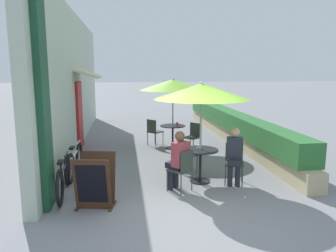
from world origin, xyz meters
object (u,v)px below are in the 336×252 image
object	(u,v)px
patio_umbrella_near	(201,91)
patio_table_mid	(173,132)
cafe_chair_mid_right	(154,130)
bicycle_second	(75,161)
menu_board	(95,181)
seated_patron_near_back	(234,154)
cafe_chair_near_right	(183,167)
cafe_chair_mid_left	(193,135)
seated_patron_near_right	(178,158)
coffee_cup_mid	(177,124)
patio_umbrella_mid	(173,85)
cafe_chair_near_left	(184,152)
coffee_cup_near	(198,146)
bicycle_leaning	(64,177)
patio_table_near	(200,158)
cafe_chair_near_back	(234,160)

from	to	relation	value
patio_umbrella_near	patio_table_mid	bearing A→B (deg)	92.57
patio_umbrella_near	cafe_chair_mid_right	bearing A→B (deg)	100.82
bicycle_second	menu_board	bearing A→B (deg)	-69.36
seated_patron_near_back	cafe_chair_near_right	bearing A→B (deg)	31.68
cafe_chair_mid_left	cafe_chair_mid_right	bearing A→B (deg)	5.95
seated_patron_near_right	bicycle_second	world-z (taller)	seated_patron_near_right
cafe_chair_mid_right	coffee_cup_mid	world-z (taller)	cafe_chair_mid_right
menu_board	cafe_chair_mid_right	bearing A→B (deg)	82.97
seated_patron_near_back	coffee_cup_mid	size ratio (longest dim) A/B	13.89
cafe_chair_mid_right	bicycle_second	world-z (taller)	cafe_chair_mid_right
patio_umbrella_mid	cafe_chair_near_left	bearing A→B (deg)	-91.98
cafe_chair_near_right	patio_umbrella_mid	size ratio (longest dim) A/B	0.39
cafe_chair_near_left	coffee_cup_near	size ratio (longest dim) A/B	9.67
patio_table_mid	bicycle_leaning	distance (m)	4.49
patio_table_near	cafe_chair_near_left	bearing A→B (deg)	107.91
patio_table_near	cafe_chair_mid_right	xyz separation A→B (m)	(-0.70, 3.65, -0.02)
patio_table_mid	bicycle_second	world-z (taller)	bicycle_second
patio_table_mid	cafe_chair_near_back	bearing A→B (deg)	-75.42
bicycle_second	cafe_chair_mid_right	bearing A→B (deg)	55.67
patio_umbrella_mid	cafe_chair_mid_right	distance (m)	1.66
patio_table_near	patio_umbrella_near	bearing A→B (deg)	180.00
patio_umbrella_mid	bicycle_second	size ratio (longest dim) A/B	1.26
bicycle_second	menu_board	size ratio (longest dim) A/B	1.83
patio_table_near	cafe_chair_near_left	xyz separation A→B (m)	(-0.23, 0.70, -0.02)
patio_table_near	menu_board	size ratio (longest dim) A/B	0.82
seated_patron_near_back	coffee_cup_mid	xyz separation A→B (m)	(-0.68, 3.48, 0.10)
seated_patron_near_right	bicycle_second	xyz separation A→B (m)	(-2.24, 1.28, -0.34)
seated_patron_near_back	bicycle_leaning	distance (m)	3.56
seated_patron_near_right	cafe_chair_near_back	size ratio (longest dim) A/B	1.44
cafe_chair_near_right	seated_patron_near_right	distance (m)	0.20
cafe_chair_near_left	patio_umbrella_mid	size ratio (longest dim) A/B	0.39
cafe_chair_near_back	seated_patron_near_back	xyz separation A→B (m)	(-0.03, -0.11, 0.17)
patio_umbrella_mid	bicycle_leaning	bearing A→B (deg)	-127.22
coffee_cup_near	patio_umbrella_mid	distance (m)	3.30
cafe_chair_near_back	coffee_cup_near	xyz separation A→B (m)	(-0.75, 0.26, 0.27)
patio_umbrella_near	menu_board	world-z (taller)	patio_umbrella_near
cafe_chair_near_back	patio_umbrella_near	bearing A→B (deg)	5.95
cafe_chair_mid_left	bicycle_leaning	xyz separation A→B (m)	(-3.27, -3.09, -0.16)
cafe_chair_near_back	cafe_chair_near_left	bearing A→B (deg)	-24.05
cafe_chair_mid_left	cafe_chair_mid_right	distance (m)	1.48
cafe_chair_near_back	coffee_cup_near	size ratio (longest dim) A/B	9.67
cafe_chair_near_back	bicycle_second	distance (m)	3.67
patio_table_near	cafe_chair_near_back	bearing A→B (deg)	-12.09
cafe_chair_near_left	patio_umbrella_mid	distance (m)	2.88
patio_table_mid	patio_umbrella_mid	bearing A→B (deg)	180.00
patio_umbrella_near	cafe_chair_near_back	world-z (taller)	patio_umbrella_near
seated_patron_near_right	cafe_chair_mid_left	size ratio (longest dim) A/B	1.44
seated_patron_near_back	coffee_cup_mid	world-z (taller)	seated_patron_near_back
menu_board	coffee_cup_mid	bearing A→B (deg)	73.31
coffee_cup_near	bicycle_leaning	xyz separation A→B (m)	(-2.83, -0.51, -0.42)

